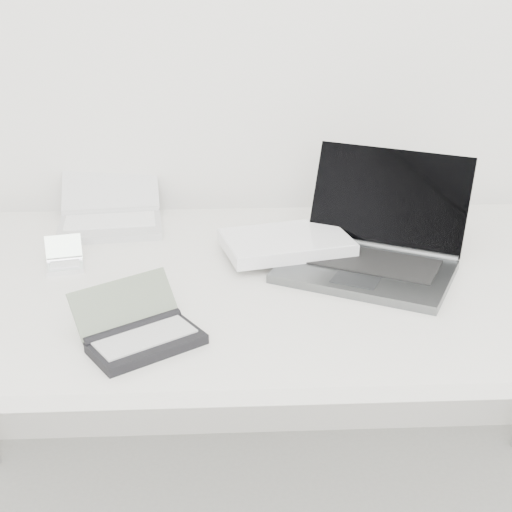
{
  "coord_description": "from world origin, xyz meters",
  "views": [
    {
      "loc": [
        -0.09,
        0.26,
        1.34
      ],
      "look_at": [
        -0.03,
        1.51,
        0.79
      ],
      "focal_mm": 50.0,
      "sensor_mm": 36.0,
      "label": 1
    }
  ],
  "objects_px": {
    "desk": "(270,296)",
    "laptop_large": "(339,247)",
    "palmtop_charcoal": "(141,333)",
    "netbook_open_white": "(110,216)"
  },
  "relations": [
    {
      "from": "desk",
      "to": "netbook_open_white",
      "type": "distance_m",
      "value": 0.48
    },
    {
      "from": "palmtop_charcoal",
      "to": "netbook_open_white",
      "type": "bearing_deg",
      "value": 69.57
    },
    {
      "from": "desk",
      "to": "laptop_large",
      "type": "xyz_separation_m",
      "value": [
        0.15,
        0.06,
        0.08
      ]
    },
    {
      "from": "desk",
      "to": "palmtop_charcoal",
      "type": "height_order",
      "value": "palmtop_charcoal"
    },
    {
      "from": "laptop_large",
      "to": "palmtop_charcoal",
      "type": "xyz_separation_m",
      "value": [
        -0.38,
        -0.31,
        -0.02
      ]
    },
    {
      "from": "desk",
      "to": "laptop_large",
      "type": "bearing_deg",
      "value": 20.7
    },
    {
      "from": "desk",
      "to": "palmtop_charcoal",
      "type": "bearing_deg",
      "value": -132.27
    },
    {
      "from": "desk",
      "to": "laptop_large",
      "type": "height_order",
      "value": "laptop_large"
    },
    {
      "from": "desk",
      "to": "palmtop_charcoal",
      "type": "distance_m",
      "value": 0.35
    },
    {
      "from": "desk",
      "to": "laptop_large",
      "type": "distance_m",
      "value": 0.18
    }
  ]
}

